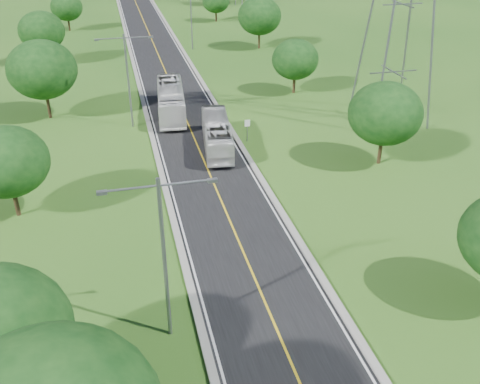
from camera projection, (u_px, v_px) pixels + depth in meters
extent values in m
plane|color=#235116|center=(170.00, 83.00, 72.85)|extent=(260.00, 260.00, 0.00)
cube|color=black|center=(165.00, 71.00, 77.96)|extent=(8.00, 150.00, 0.06)
cube|color=gray|center=(136.00, 72.00, 77.03)|extent=(0.50, 150.00, 0.22)
cube|color=gray|center=(194.00, 68.00, 78.80)|extent=(0.50, 150.00, 0.22)
cylinder|color=slate|center=(247.00, 130.00, 54.59)|extent=(0.08, 0.08, 2.40)
cube|color=white|center=(247.00, 123.00, 54.18)|extent=(0.55, 0.04, 0.70)
cylinder|color=slate|center=(165.00, 262.00, 28.27)|extent=(0.22, 0.22, 10.00)
cylinder|color=slate|center=(129.00, 189.00, 25.77)|extent=(2.80, 0.12, 0.12)
cylinder|color=slate|center=(187.00, 182.00, 26.36)|extent=(2.80, 0.12, 0.12)
cube|color=slate|center=(102.00, 193.00, 25.53)|extent=(0.50, 0.25, 0.18)
cube|color=slate|center=(213.00, 180.00, 26.65)|extent=(0.50, 0.25, 0.18)
cylinder|color=slate|center=(128.00, 82.00, 56.42)|extent=(0.22, 0.22, 10.00)
cylinder|color=slate|center=(110.00, 39.00, 53.92)|extent=(2.80, 0.12, 0.12)
cylinder|color=slate|center=(138.00, 37.00, 54.51)|extent=(2.80, 0.12, 0.12)
cube|color=slate|center=(97.00, 40.00, 53.68)|extent=(0.50, 0.25, 0.18)
cube|color=slate|center=(151.00, 37.00, 54.80)|extent=(0.50, 0.25, 0.18)
cylinder|color=slate|center=(191.00, 18.00, 87.06)|extent=(0.22, 0.22, 10.00)
cylinder|color=black|center=(16.00, 200.00, 41.59)|extent=(0.36, 0.36, 2.70)
ellipsoid|color=#0E3610|center=(7.00, 162.00, 40.01)|extent=(6.30, 6.30, 5.36)
cylinder|color=black|center=(48.00, 104.00, 60.43)|extent=(0.36, 0.36, 3.24)
ellipsoid|color=#0E3610|center=(42.00, 70.00, 58.53)|extent=(7.56, 7.56, 6.43)
cylinder|color=black|center=(46.00, 55.00, 80.57)|extent=(0.36, 0.36, 2.88)
ellipsoid|color=#0E3610|center=(42.00, 31.00, 78.89)|extent=(6.72, 6.72, 5.71)
cylinder|color=black|center=(69.00, 24.00, 101.65)|extent=(0.36, 0.36, 2.52)
ellipsoid|color=#0E3610|center=(66.00, 7.00, 100.18)|extent=(5.88, 5.88, 5.00)
cylinder|color=black|center=(380.00, 149.00, 49.90)|extent=(0.36, 0.36, 2.88)
ellipsoid|color=#0E3610|center=(385.00, 113.00, 48.21)|extent=(6.72, 6.72, 5.71)
cylinder|color=black|center=(294.00, 83.00, 68.54)|extent=(0.36, 0.36, 2.52)
ellipsoid|color=#0E3610|center=(295.00, 59.00, 67.07)|extent=(5.88, 5.88, 5.00)
cylinder|color=black|center=(259.00, 39.00, 89.30)|extent=(0.36, 0.36, 3.06)
ellipsoid|color=#0E3610|center=(260.00, 16.00, 87.51)|extent=(7.14, 7.14, 6.07)
cylinder|color=black|center=(216.00, 16.00, 109.43)|extent=(0.36, 0.36, 2.34)
ellipsoid|color=#0E3610|center=(216.00, 1.00, 108.06)|extent=(5.46, 5.46, 4.64)
imported|color=beige|center=(217.00, 134.00, 52.80)|extent=(3.88, 10.94, 2.98)
imported|color=silver|center=(171.00, 100.00, 61.16)|extent=(3.99, 12.41, 3.40)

